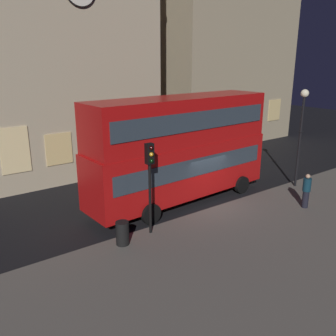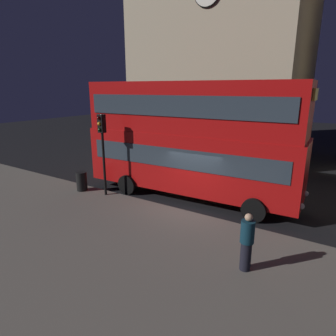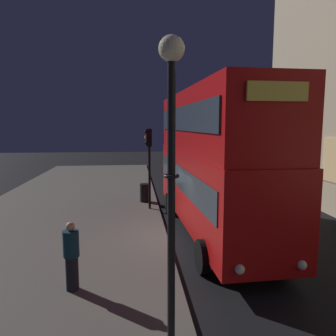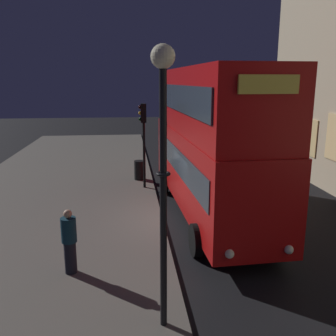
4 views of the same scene
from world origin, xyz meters
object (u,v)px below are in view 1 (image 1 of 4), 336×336
at_px(double_decker_bus, 180,146).
at_px(pedestrian, 306,191).
at_px(traffic_light_near_kerb, 150,170).
at_px(street_lamp, 302,121).
at_px(litter_bin, 122,233).

distance_m(double_decker_bus, pedestrian, 6.68).
bearing_deg(traffic_light_near_kerb, double_decker_bus, 36.55).
bearing_deg(double_decker_bus, pedestrian, -49.01).
height_order(double_decker_bus, pedestrian, double_decker_bus).
height_order(traffic_light_near_kerb, street_lamp, street_lamp).
distance_m(street_lamp, pedestrian, 4.41).
relative_size(traffic_light_near_kerb, street_lamp, 0.70).
distance_m(traffic_light_near_kerb, street_lamp, 10.24).
bearing_deg(litter_bin, pedestrian, -12.86).
xyz_separation_m(double_decker_bus, street_lamp, (6.78, -2.37, 0.92)).
height_order(traffic_light_near_kerb, litter_bin, traffic_light_near_kerb).
height_order(street_lamp, litter_bin, street_lamp).
height_order(street_lamp, pedestrian, street_lamp).
xyz_separation_m(double_decker_bus, litter_bin, (-4.89, -2.48, -2.45)).
height_order(double_decker_bus, street_lamp, street_lamp).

